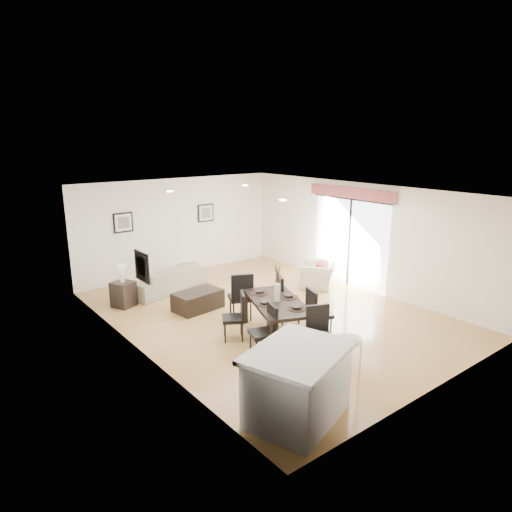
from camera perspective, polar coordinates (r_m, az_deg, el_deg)
ground at (r=10.20m, az=1.53°, el=-7.18°), size 8.00×8.00×0.00m
wall_back at (r=13.03m, az=-9.70°, el=3.66°), size 6.00×0.04×2.70m
wall_front at (r=7.30m, az=22.11°, el=-6.04°), size 6.00×0.04×2.70m
wall_left at (r=8.27m, az=-14.70°, el=-3.03°), size 0.04×8.00×2.70m
wall_right at (r=11.86m, az=12.84°, el=2.41°), size 0.04×8.00×2.70m
ceiling at (r=9.53m, az=1.64°, el=8.07°), size 6.00×8.00×0.02m
sofa at (r=11.81m, az=-11.26°, el=-2.77°), size 2.29×1.45×0.62m
armchair at (r=11.98m, az=7.87°, el=-2.34°), size 1.29×1.27×0.63m
courtyard_plant_a at (r=14.02m, az=19.34°, el=-0.40°), size 0.70×0.63×0.70m
courtyard_plant_b at (r=15.20m, az=15.34°, el=0.97°), size 0.43×0.43×0.66m
dining_table at (r=8.82m, az=2.64°, el=-6.08°), size 1.50×2.00×0.75m
dining_chair_wnear at (r=8.16m, az=1.36°, el=-8.93°), size 0.54×0.54×0.95m
dining_chair_wfar at (r=8.80m, az=-2.35°, el=-7.19°), size 0.57×0.57×0.93m
dining_chair_enear at (r=8.99m, az=7.50°, el=-6.71°), size 0.55×0.55×0.96m
dining_chair_efar at (r=9.60m, az=3.64°, el=-5.01°), size 0.62×0.62×1.01m
dining_chair_head at (r=8.14m, az=7.97°, el=-9.09°), size 0.56×0.56×0.96m
dining_chair_foot at (r=9.65m, az=-1.85°, el=-4.76°), size 0.62×0.62×1.05m
vase at (r=8.70m, az=2.66°, el=-3.79°), size 0.93×1.42×0.72m
coffee_table at (r=10.43m, az=-7.28°, el=-5.53°), size 1.14×0.77×0.43m
side_table at (r=10.94m, az=-16.24°, el=-4.60°), size 0.58×0.58×0.59m
table_lamp at (r=10.77m, az=-16.45°, el=-1.79°), size 0.22×0.22×0.41m
cushion at (r=11.80m, az=7.91°, el=-1.61°), size 0.31×0.23×0.30m
kitchen_island at (r=6.51m, az=5.20°, el=-15.62°), size 1.75×1.53×1.02m
bar_stool at (r=7.05m, az=11.39°, el=-11.02°), size 0.41×0.41×0.90m
framed_print_back_left at (r=12.29m, az=-16.27°, el=4.04°), size 0.52×0.04×0.52m
framed_print_back_right at (r=13.40m, az=-6.30°, el=5.38°), size 0.52×0.04×0.52m
framed_print_left_wall at (r=8.02m, az=-14.07°, el=-1.30°), size 0.04×0.52×0.52m
sliding_door at (r=11.96m, az=11.68°, el=4.11°), size 0.12×2.70×2.57m
courtyard at (r=14.95m, az=17.92°, el=2.89°), size 6.00×6.00×2.00m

